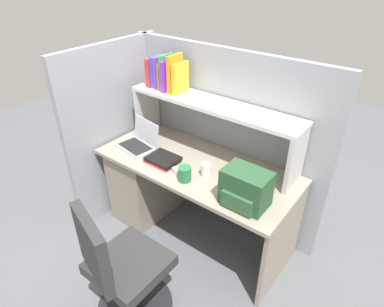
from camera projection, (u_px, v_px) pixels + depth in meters
name	position (u px, v px, depth m)	size (l,w,h in m)	color
ground_plane	(195.00, 232.00, 2.96)	(8.00, 8.00, 0.00)	#595B60
desk	(161.00, 180.00, 2.95)	(1.60, 0.70, 0.73)	gray
cubicle_partition_rear	(223.00, 140.00, 2.81)	(1.84, 0.05, 1.55)	gray
cubicle_partition_left	(117.00, 130.00, 2.96)	(0.05, 1.06, 1.55)	gray
overhead_hutch	(212.00, 114.00, 2.53)	(1.44, 0.28, 0.45)	beige
reference_books_on_shelf	(167.00, 74.00, 2.64)	(0.33, 0.18, 0.30)	red
laptop	(140.00, 141.00, 2.78)	(0.34, 0.29, 0.22)	#B7BABF
backpack	(245.00, 189.00, 2.11)	(0.30, 0.23, 0.25)	#264C2D
computer_mouse	(180.00, 169.00, 2.48)	(0.06, 0.10, 0.03)	silver
paper_cup	(206.00, 170.00, 2.41)	(0.08, 0.08, 0.10)	white
snack_canister	(185.00, 174.00, 2.36)	(0.10, 0.10, 0.11)	#26723F
desk_book_stack	(162.00, 160.00, 2.58)	(0.25, 0.20, 0.05)	red
office_chair	(122.00, 274.00, 2.10)	(0.52, 0.54, 0.93)	black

